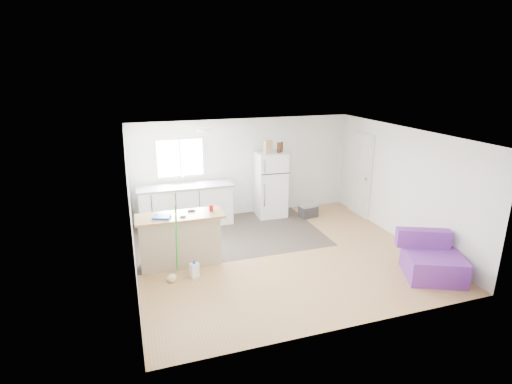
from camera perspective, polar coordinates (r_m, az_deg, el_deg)
room at (r=7.62m, az=3.62°, el=-0.71°), size 5.51×5.01×2.41m
vinyl_zone at (r=8.94m, az=-3.86°, el=-6.11°), size 4.05×2.50×0.00m
window at (r=9.49m, az=-10.79°, el=4.82°), size 1.18×0.06×0.98m
interior_door at (r=10.21m, az=14.66°, el=2.37°), size 0.11×0.92×2.10m
ceiling_fixture at (r=8.15m, az=-7.38°, el=8.76°), size 0.30×0.30×0.07m
kitchen_cabinets at (r=9.46m, az=-9.96°, el=-1.80°), size 2.19×0.72×1.26m
peninsula at (r=7.61m, az=-10.82°, el=-6.67°), size 1.60×0.63×0.98m
refrigerator at (r=9.85m, az=2.10°, el=1.09°), size 0.73×0.70×1.60m
cooler at (r=10.00m, az=7.48°, el=-2.59°), size 0.49×0.37×0.34m
purple_seat at (r=7.81m, az=23.79°, el=-9.01°), size 1.22×1.22×0.77m
cleaner_jug at (r=7.26m, az=-8.78°, el=-10.93°), size 0.17×0.15×0.32m
mop at (r=7.17m, az=-11.77°, el=-10.66°), size 0.23×0.40×1.43m
red_cup at (r=7.53m, az=-6.41°, el=-2.27°), size 0.08×0.08×0.12m
blue_tray at (r=7.35m, az=-13.33°, el=-3.48°), size 0.36×0.31×0.04m
tool_a at (r=7.58m, az=-9.22°, el=-2.62°), size 0.14×0.06×0.03m
tool_b at (r=7.30m, az=-10.39°, el=-3.48°), size 0.11×0.06×0.03m
cardboard_box at (r=9.56m, az=1.71°, el=6.46°), size 0.22×0.16×0.30m
bottle_left at (r=9.62m, az=3.22°, el=6.35°), size 0.07×0.07×0.25m
bottle_right at (r=9.68m, az=3.68°, el=6.41°), size 0.08×0.08×0.25m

